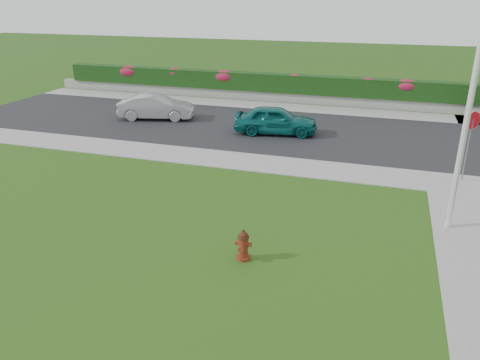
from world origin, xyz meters
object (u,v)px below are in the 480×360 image
(utility_pole, at_px, (464,137))
(stop_sign, at_px, (471,129))
(sedan_teal, at_px, (276,120))
(sedan_silver, at_px, (156,107))
(fire_hydrant, at_px, (243,245))

(utility_pole, relative_size, stop_sign, 2.10)
(sedan_teal, distance_m, utility_pole, 10.85)
(sedan_silver, bearing_deg, sedan_teal, -111.18)
(stop_sign, bearing_deg, sedan_silver, 145.44)
(utility_pole, height_order, stop_sign, utility_pole)
(sedan_silver, height_order, stop_sign, stop_sign)
(sedan_silver, xyz_separation_m, utility_pole, (13.88, -8.77, 2.06))
(sedan_silver, bearing_deg, fire_hydrant, -158.90)
(sedan_silver, height_order, utility_pole, utility_pole)
(sedan_teal, height_order, stop_sign, stop_sign)
(sedan_silver, distance_m, stop_sign, 15.48)
(sedan_silver, xyz_separation_m, stop_sign, (14.71, -4.65, 1.25))
(fire_hydrant, xyz_separation_m, sedan_silver, (-8.71, 12.23, 0.29))
(fire_hydrant, bearing_deg, utility_pole, 33.75)
(utility_pole, bearing_deg, stop_sign, 78.55)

